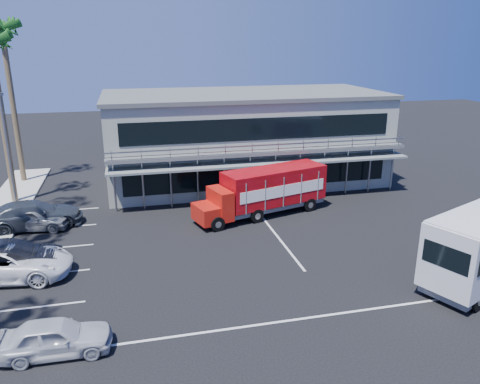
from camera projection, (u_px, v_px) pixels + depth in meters
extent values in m
plane|color=black|center=(257.00, 259.00, 25.34)|extent=(120.00, 120.00, 0.00)
cube|color=gray|center=(244.00, 139.00, 38.80)|extent=(22.00, 10.00, 7.00)
cube|color=#515454|center=(244.00, 94.00, 37.67)|extent=(22.40, 10.40, 0.30)
cube|color=#515454|center=(263.00, 152.00, 33.59)|extent=(22.00, 1.20, 0.25)
cube|color=gray|center=(265.00, 147.00, 32.93)|extent=(22.00, 0.08, 0.90)
cube|color=slate|center=(264.00, 163.00, 33.53)|extent=(22.00, 1.80, 0.15)
cube|color=black|center=(260.00, 177.00, 34.74)|extent=(20.00, 0.06, 1.60)
cube|color=black|center=(261.00, 129.00, 33.63)|extent=(20.00, 0.06, 1.60)
cylinder|color=brown|center=(4.00, 128.00, 32.41)|extent=(0.44, 0.44, 11.00)
cylinder|color=brown|center=(14.00, 110.00, 37.26)|extent=(0.44, 0.44, 12.00)
sphere|color=#164513|center=(1.00, 28.00, 35.34)|extent=(1.10, 1.10, 1.10)
cylinder|color=gray|center=(9.00, 155.00, 31.14)|extent=(0.14, 0.14, 8.00)
cube|color=#B5170E|center=(206.00, 213.00, 29.42)|extent=(1.78, 2.29, 1.08)
cube|color=#B5170E|center=(220.00, 203.00, 29.74)|extent=(1.50, 2.40, 1.88)
cube|color=black|center=(220.00, 195.00, 29.57)|extent=(0.58, 1.84, 0.63)
cube|color=#A80A17|center=(274.00, 185.00, 31.52)|extent=(7.51, 4.18, 2.33)
cube|color=slate|center=(274.00, 205.00, 31.94)|extent=(7.41, 3.86, 0.27)
cube|color=white|center=(284.00, 191.00, 30.61)|extent=(6.33, 1.90, 0.76)
cube|color=white|center=(265.00, 182.00, 32.47)|extent=(6.33, 1.90, 0.76)
cylinder|color=black|center=(217.00, 224.00, 28.87)|extent=(0.97, 0.53, 0.93)
cylinder|color=black|center=(204.00, 214.00, 30.49)|extent=(0.97, 0.53, 0.93)
cylinder|color=black|center=(257.00, 216.00, 30.23)|extent=(0.97, 0.53, 0.93)
cylinder|color=black|center=(242.00, 207.00, 31.86)|extent=(0.97, 0.53, 0.93)
cylinder|color=black|center=(310.00, 205.00, 32.28)|extent=(0.97, 0.53, 0.93)
cylinder|color=black|center=(293.00, 197.00, 33.90)|extent=(0.97, 0.53, 0.93)
cube|color=black|center=(446.00, 257.00, 20.01)|extent=(0.91, 1.97, 1.03)
cube|color=#4E0E83|center=(470.00, 226.00, 23.71)|extent=(3.57, 1.60, 1.62)
cylinder|color=black|center=(478.00, 300.00, 20.35)|extent=(1.06, 0.68, 1.04)
cylinder|color=black|center=(430.00, 279.00, 22.08)|extent=(1.06, 0.68, 1.04)
imported|color=silver|center=(55.00, 337.00, 17.47)|extent=(4.15, 1.75, 1.40)
imported|color=black|center=(10.00, 260.00, 23.34)|extent=(5.18, 1.96, 1.69)
imported|color=white|center=(9.00, 262.00, 23.06)|extent=(6.33, 3.55, 1.67)
imported|color=#2E353D|center=(33.00, 215.00, 29.34)|extent=(6.21, 3.34, 1.71)
imported|color=slate|center=(32.00, 218.00, 29.00)|extent=(4.62, 2.38, 1.50)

